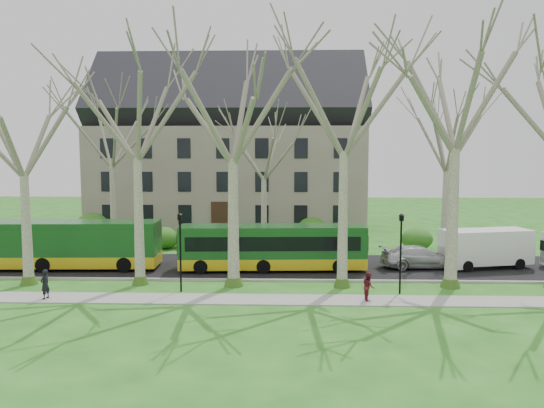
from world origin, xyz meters
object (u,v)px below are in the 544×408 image
(bus_follow, at_px, (273,247))
(pedestrian_a, at_px, (45,284))
(pedestrian_b, at_px, (368,286))
(van_a, at_px, (486,249))
(bus_lead, at_px, (60,244))
(sedan, at_px, (419,257))

(bus_follow, xyz_separation_m, pedestrian_a, (-11.65, -7.26, -0.72))
(pedestrian_a, bearing_deg, pedestrian_b, 106.18)
(van_a, bearing_deg, bus_lead, 169.64)
(bus_follow, height_order, sedan, bus_follow)
(sedan, height_order, van_a, van_a)
(sedan, relative_size, pedestrian_a, 3.23)
(bus_lead, relative_size, van_a, 2.21)
(sedan, bearing_deg, pedestrian_b, 143.76)
(sedan, xyz_separation_m, pedestrian_b, (-4.50, -7.85, -0.00))
(bus_lead, relative_size, bus_follow, 1.07)
(bus_lead, xyz_separation_m, van_a, (28.02, 1.11, -0.34))
(bus_lead, height_order, pedestrian_b, bus_lead)
(bus_follow, relative_size, van_a, 2.06)
(van_a, distance_m, pedestrian_b, 12.00)
(bus_lead, height_order, bus_follow, bus_lead)
(bus_lead, distance_m, pedestrian_b, 20.38)
(van_a, relative_size, pedestrian_b, 3.99)
(bus_lead, bearing_deg, bus_follow, -2.26)
(pedestrian_b, bearing_deg, pedestrian_a, 85.48)
(bus_lead, distance_m, van_a, 28.04)
(bus_follow, xyz_separation_m, van_a, (14.05, 1.05, -0.23))
(bus_lead, xyz_separation_m, pedestrian_a, (2.31, -7.19, -0.83))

